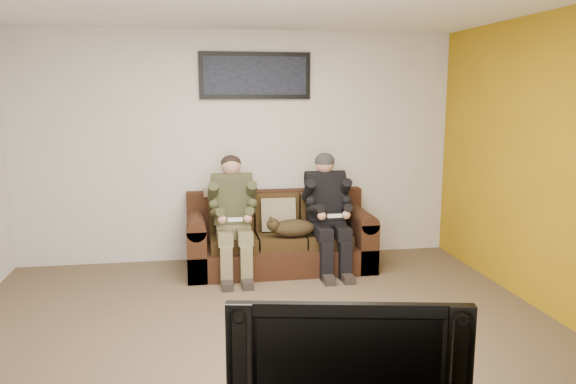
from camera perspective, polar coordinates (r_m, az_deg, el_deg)
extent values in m
plane|color=brown|center=(4.59, -2.34, -14.53)|extent=(5.00, 5.00, 0.00)
plane|color=beige|center=(6.45, -4.98, 4.57)|extent=(5.00, 0.00, 5.00)
plane|color=beige|center=(2.06, 5.45, -7.19)|extent=(5.00, 0.00, 5.00)
plane|color=beige|center=(5.16, 26.26, 2.22)|extent=(0.00, 4.50, 4.50)
plane|color=#AA8111|center=(5.16, 26.17, 2.22)|extent=(0.00, 4.50, 4.50)
cube|color=#321B0F|center=(6.22, -0.85, -6.52)|extent=(2.00, 0.86, 0.27)
cube|color=#321B0F|center=(6.45, -1.32, -2.19)|extent=(2.00, 0.18, 0.55)
cube|color=#321B0F|center=(6.12, -9.25, -5.62)|extent=(0.20, 0.86, 0.55)
cube|color=#321B0F|center=(6.38, 7.18, -4.92)|extent=(0.20, 0.86, 0.55)
cylinder|color=#321B0F|center=(6.05, -9.32, -3.13)|extent=(0.20, 0.86, 0.20)
cylinder|color=#321B0F|center=(6.32, 7.24, -2.53)|extent=(0.20, 0.86, 0.20)
cube|color=#352510|center=(6.07, -5.60, -5.04)|extent=(0.49, 0.55, 0.13)
cube|color=#352510|center=(6.26, -5.81, -2.10)|extent=(0.49, 0.13, 0.40)
cube|color=#352510|center=(6.13, -0.79, -4.85)|extent=(0.49, 0.55, 0.13)
cube|color=#352510|center=(6.31, -1.16, -1.95)|extent=(0.49, 0.13, 0.40)
cube|color=#352510|center=(6.22, 3.90, -4.64)|extent=(0.49, 0.55, 0.13)
cube|color=#352510|center=(6.41, 3.39, -1.78)|extent=(0.49, 0.13, 0.40)
cube|color=#8B7D5B|center=(6.22, -1.02, -2.31)|extent=(0.38, 0.18, 0.38)
cube|color=tan|center=(6.32, -6.73, 0.01)|extent=(0.41, 0.20, 0.07)
cube|color=#716946|center=(6.01, -5.60, -3.87)|extent=(0.36, 0.30, 0.14)
cube|color=#383A23|center=(6.04, -5.72, -0.89)|extent=(0.40, 0.30, 0.53)
cylinder|color=#383A23|center=(6.03, -5.77, 1.11)|extent=(0.44, 0.18, 0.18)
sphere|color=tan|center=(6.03, -5.81, 2.64)|extent=(0.21, 0.21, 0.21)
cube|color=#716946|center=(5.81, -6.44, -4.47)|extent=(0.15, 0.42, 0.13)
cube|color=#716946|center=(5.83, -4.48, -4.40)|extent=(0.15, 0.42, 0.13)
cube|color=#716946|center=(5.69, -6.28, -7.50)|extent=(0.12, 0.13, 0.40)
cube|color=#716946|center=(5.71, -4.26, -7.42)|extent=(0.12, 0.13, 0.40)
cube|color=black|center=(5.67, -6.20, -9.28)|extent=(0.11, 0.26, 0.08)
cube|color=black|center=(5.68, -4.16, -9.20)|extent=(0.11, 0.26, 0.08)
cylinder|color=#383A23|center=(5.95, -7.61, -0.12)|extent=(0.11, 0.30, 0.28)
cylinder|color=#383A23|center=(5.97, -3.77, -0.01)|extent=(0.11, 0.30, 0.28)
cylinder|color=#383A23|center=(5.76, -7.19, -2.06)|extent=(0.14, 0.32, 0.15)
cylinder|color=#383A23|center=(5.79, -3.83, -1.95)|extent=(0.14, 0.32, 0.15)
sphere|color=tan|center=(5.66, -6.72, -2.79)|extent=(0.09, 0.09, 0.09)
sphere|color=tan|center=(5.68, -4.10, -2.71)|extent=(0.09, 0.09, 0.09)
cube|color=white|center=(5.65, -5.40, -2.80)|extent=(0.15, 0.04, 0.03)
ellipsoid|color=black|center=(6.04, -5.82, 2.94)|extent=(0.22, 0.22, 0.17)
cube|color=black|center=(6.16, 3.97, -3.50)|extent=(0.36, 0.30, 0.14)
cube|color=black|center=(6.20, 3.79, -0.59)|extent=(0.40, 0.30, 0.53)
cylinder|color=black|center=(6.18, 3.77, 1.36)|extent=(0.44, 0.18, 0.18)
sphere|color=tan|center=(6.18, 3.74, 2.85)|extent=(0.21, 0.21, 0.21)
cube|color=black|center=(5.95, 3.48, -4.08)|extent=(0.15, 0.42, 0.13)
cube|color=black|center=(6.00, 5.35, -3.99)|extent=(0.15, 0.42, 0.13)
cube|color=black|center=(5.84, 3.90, -7.02)|extent=(0.12, 0.13, 0.40)
cube|color=black|center=(5.89, 5.81, -6.91)|extent=(0.12, 0.13, 0.40)
cube|color=black|center=(5.81, 4.07, -8.75)|extent=(0.11, 0.26, 0.08)
cube|color=black|center=(5.86, 5.99, -8.62)|extent=(0.11, 0.26, 0.08)
cylinder|color=black|center=(6.07, 2.11, 0.16)|extent=(0.11, 0.30, 0.28)
cylinder|color=black|center=(6.16, 5.76, 0.27)|extent=(0.11, 0.30, 0.28)
cylinder|color=black|center=(5.89, 2.82, -1.73)|extent=(0.14, 0.32, 0.15)
cylinder|color=black|center=(5.97, 6.01, -1.61)|extent=(0.14, 0.32, 0.15)
sphere|color=tan|center=(5.80, 3.46, -2.43)|extent=(0.09, 0.09, 0.09)
sphere|color=tan|center=(5.86, 5.94, -2.33)|extent=(0.09, 0.09, 0.09)
cube|color=white|center=(5.81, 4.75, -2.42)|extent=(0.15, 0.04, 0.03)
ellipsoid|color=black|center=(6.17, 3.74, 3.13)|extent=(0.22, 0.22, 0.19)
ellipsoid|color=#3F2F18|center=(5.96, 0.54, -3.69)|extent=(0.47, 0.26, 0.19)
sphere|color=#3F2F18|center=(5.89, -1.52, -3.32)|extent=(0.14, 0.14, 0.14)
cone|color=#3F2F18|center=(5.84, -1.67, -2.74)|extent=(0.04, 0.04, 0.04)
cone|color=#3F2F18|center=(5.90, -1.77, -2.59)|extent=(0.04, 0.04, 0.04)
cylinder|color=#3F2F18|center=(6.06, 2.69, -3.81)|extent=(0.26, 0.13, 0.08)
cube|color=black|center=(6.41, -3.36, 11.72)|extent=(1.25, 0.04, 0.52)
cube|color=black|center=(6.38, -3.33, 11.72)|extent=(1.15, 0.01, 0.42)
imported|color=black|center=(2.55, 5.98, -16.52)|extent=(1.02, 0.33, 0.59)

